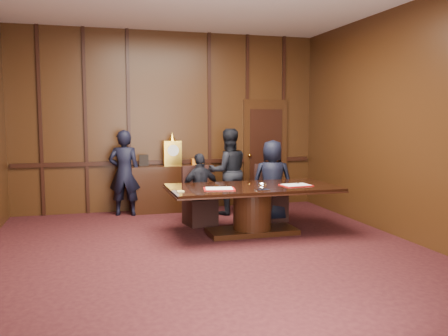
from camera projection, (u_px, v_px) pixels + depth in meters
name	position (u px, v px, depth m)	size (l,w,h in m)	color
room	(216.00, 126.00, 6.16)	(7.00, 7.04, 3.50)	black
sideboard	(173.00, 186.00, 9.26)	(1.60, 0.45, 1.54)	black
conference_table	(252.00, 202.00, 7.43)	(2.62, 1.32, 0.76)	black
folder_left	(219.00, 189.00, 7.07)	(0.51, 0.41, 0.02)	#A8100F
folder_right	(296.00, 185.00, 7.46)	(0.49, 0.37, 0.02)	#A8100F
inkstand	(262.00, 187.00, 6.97)	(0.20, 0.14, 0.12)	white
notepad	(181.00, 191.00, 6.83)	(0.10, 0.07, 0.01)	#EDD274
chair_left	(199.00, 207.00, 8.12)	(0.56, 0.56, 0.99)	black
chair_right	(270.00, 204.00, 8.47)	(0.48, 0.48, 0.99)	black
signatory_left	(201.00, 190.00, 8.01)	(0.72, 0.30, 1.23)	black
signatory_right	(272.00, 181.00, 8.35)	(0.70, 0.46, 1.44)	black
witness_left	(124.00, 173.00, 8.83)	(0.58, 0.38, 1.60)	black
witness_right	(228.00, 172.00, 8.95)	(0.79, 0.61, 1.62)	black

